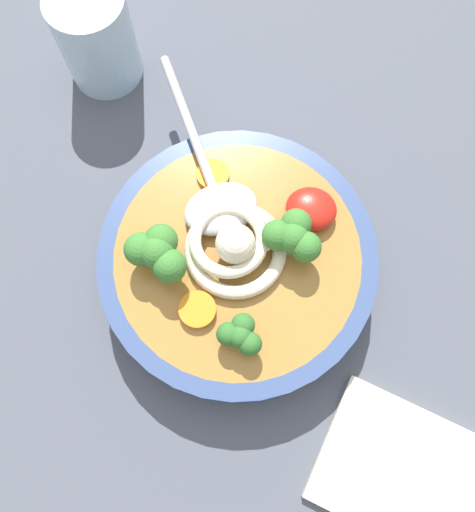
# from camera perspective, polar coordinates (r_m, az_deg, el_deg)

# --- Properties ---
(table_slab) EXTENTS (1.18, 1.18, 0.03)m
(table_slab) POSITION_cam_1_polar(r_m,az_deg,el_deg) (0.49, -1.55, -4.05)
(table_slab) COLOR #474C56
(table_slab) RESTS_ON ground
(soup_bowl) EXTENTS (0.22, 0.22, 0.05)m
(soup_bowl) POSITION_cam_1_polar(r_m,az_deg,el_deg) (0.45, -0.00, -0.83)
(soup_bowl) COLOR #334775
(soup_bowl) RESTS_ON table_slab
(noodle_pile) EXTENTS (0.09, 0.09, 0.04)m
(noodle_pile) POSITION_cam_1_polar(r_m,az_deg,el_deg) (0.42, -0.37, 1.08)
(noodle_pile) COLOR beige
(noodle_pile) RESTS_ON soup_bowl
(soup_spoon) EXTENTS (0.12, 0.16, 0.02)m
(soup_spoon) POSITION_cam_1_polar(r_m,az_deg,el_deg) (0.44, -2.38, 6.58)
(soup_spoon) COLOR #B7B7BC
(soup_spoon) RESTS_ON soup_bowl
(chili_sauce_dollop) EXTENTS (0.04, 0.04, 0.02)m
(chili_sauce_dollop) POSITION_cam_1_polar(r_m,az_deg,el_deg) (0.44, 7.79, 4.96)
(chili_sauce_dollop) COLOR red
(chili_sauce_dollop) RESTS_ON soup_bowl
(broccoli_floret_beside_chili) EXTENTS (0.03, 0.03, 0.03)m
(broccoli_floret_beside_chili) POSITION_cam_1_polar(r_m,az_deg,el_deg) (0.40, 0.30, -8.34)
(broccoli_floret_beside_chili) COLOR #7A9E60
(broccoli_floret_beside_chili) RESTS_ON soup_bowl
(broccoli_floret_left) EXTENTS (0.05, 0.04, 0.04)m
(broccoli_floret_left) POSITION_cam_1_polar(r_m,az_deg,el_deg) (0.41, 5.86, 2.09)
(broccoli_floret_left) COLOR #7A9E60
(broccoli_floret_left) RESTS_ON soup_bowl
(broccoli_floret_front) EXTENTS (0.05, 0.04, 0.04)m
(broccoli_floret_front) POSITION_cam_1_polar(r_m,az_deg,el_deg) (0.41, -8.53, 0.20)
(broccoli_floret_front) COLOR #7A9E60
(broccoli_floret_front) RESTS_ON soup_bowl
(carrot_slice_center) EXTENTS (0.03, 0.03, 0.00)m
(carrot_slice_center) POSITION_cam_1_polar(r_m,az_deg,el_deg) (0.45, -2.61, 8.59)
(carrot_slice_center) COLOR orange
(carrot_slice_center) RESTS_ON soup_bowl
(carrot_slice_extra_b) EXTENTS (0.03, 0.03, 0.01)m
(carrot_slice_extra_b) POSITION_cam_1_polar(r_m,az_deg,el_deg) (0.42, -4.25, -5.68)
(carrot_slice_extra_b) COLOR orange
(carrot_slice_extra_b) RESTS_ON soup_bowl
(drinking_glass) EXTENTS (0.07, 0.07, 0.09)m
(drinking_glass) POSITION_cam_1_polar(r_m,az_deg,el_deg) (0.54, -14.67, 21.38)
(drinking_glass) COLOR silver
(drinking_glass) RESTS_ON table_slab
(folded_napkin) EXTENTS (0.17, 0.13, 0.01)m
(folded_napkin) POSITION_cam_1_polar(r_m,az_deg,el_deg) (0.48, 18.42, -21.35)
(folded_napkin) COLOR beige
(folded_napkin) RESTS_ON table_slab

